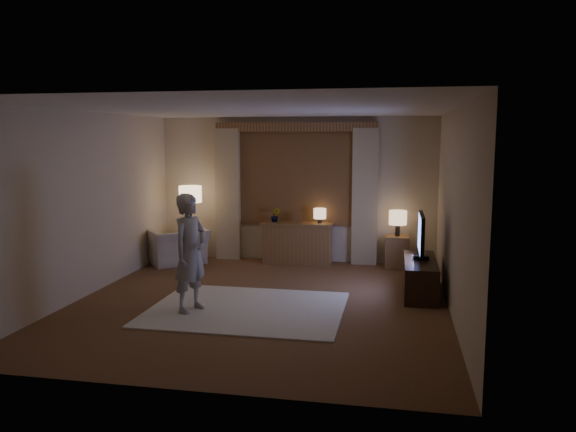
% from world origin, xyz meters
% --- Properties ---
extents(room, '(5.04, 5.54, 2.64)m').
position_xyz_m(room, '(0.00, 0.50, 1.33)').
color(room, brown).
rests_on(room, ground).
extents(rug, '(2.50, 2.00, 0.02)m').
position_xyz_m(rug, '(-0.09, -0.35, 0.01)').
color(rug, beige).
rests_on(rug, floor).
extents(sideboard, '(1.20, 0.40, 0.70)m').
position_xyz_m(sideboard, '(0.07, 2.50, 0.35)').
color(sideboard, brown).
rests_on(sideboard, floor).
extents(picture_frame, '(0.16, 0.02, 0.20)m').
position_xyz_m(picture_frame, '(0.07, 2.50, 0.80)').
color(picture_frame, brown).
rests_on(picture_frame, sideboard).
extents(plant, '(0.17, 0.13, 0.30)m').
position_xyz_m(plant, '(-0.33, 2.50, 0.85)').
color(plant, '#999999').
rests_on(plant, sideboard).
extents(table_lamp_sideboard, '(0.22, 0.22, 0.30)m').
position_xyz_m(table_lamp_sideboard, '(0.47, 2.50, 0.90)').
color(table_lamp_sideboard, black).
rests_on(table_lamp_sideboard, sideboard).
extents(floor_lamp, '(0.40, 0.40, 1.38)m').
position_xyz_m(floor_lamp, '(-1.82, 2.25, 1.16)').
color(floor_lamp, black).
rests_on(floor_lamp, floor).
extents(armchair, '(1.29, 1.29, 0.63)m').
position_xyz_m(armchair, '(-2.04, 2.07, 0.32)').
color(armchair, beige).
rests_on(armchair, floor).
extents(side_table, '(0.40, 0.40, 0.56)m').
position_xyz_m(side_table, '(1.82, 2.45, 0.28)').
color(side_table, brown).
rests_on(side_table, floor).
extents(table_lamp_side, '(0.30, 0.30, 0.44)m').
position_xyz_m(table_lamp_side, '(1.82, 2.45, 0.87)').
color(table_lamp_side, black).
rests_on(table_lamp_side, side_table).
extents(tv_stand, '(0.45, 1.40, 0.50)m').
position_xyz_m(tv_stand, '(2.15, 0.85, 0.25)').
color(tv_stand, black).
rests_on(tv_stand, floor).
extents(tv, '(0.22, 0.91, 0.66)m').
position_xyz_m(tv, '(2.15, 0.85, 0.86)').
color(tv, black).
rests_on(tv, tv_stand).
extents(person, '(0.53, 0.64, 1.51)m').
position_xyz_m(person, '(-0.77, -0.56, 0.78)').
color(person, '#ADA8A0').
rests_on(person, rug).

